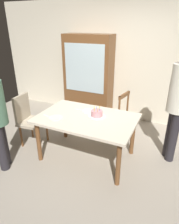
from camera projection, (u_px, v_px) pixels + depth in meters
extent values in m
plane|color=#9E9384|center=(87.00, 156.00, 3.46)|extent=(6.40, 6.40, 0.00)
cube|color=beige|center=(122.00, 62.00, 4.46)|extent=(6.40, 0.10, 2.60)
cube|color=beige|center=(87.00, 118.00, 3.16)|extent=(1.55, 1.02, 0.04)
cylinder|color=brown|center=(39.00, 141.00, 3.23)|extent=(0.07, 0.07, 0.71)
cylinder|color=brown|center=(118.00, 164.00, 2.72)|extent=(0.07, 0.07, 0.71)
cylinder|color=brown|center=(65.00, 121.00, 3.91)|extent=(0.07, 0.07, 0.71)
cylinder|color=brown|center=(133.00, 136.00, 3.40)|extent=(0.07, 0.07, 0.71)
cylinder|color=silver|center=(97.00, 116.00, 3.18)|extent=(0.28, 0.28, 0.01)
cylinder|color=#D18C93|center=(97.00, 113.00, 3.16)|extent=(0.18, 0.18, 0.09)
cylinder|color=#4C7FE5|center=(100.00, 109.00, 3.11)|extent=(0.01, 0.01, 0.05)
sphere|color=#FFC64C|center=(100.00, 108.00, 3.09)|extent=(0.01, 0.01, 0.01)
cylinder|color=yellow|center=(99.00, 108.00, 3.15)|extent=(0.01, 0.01, 0.05)
sphere|color=#FFC64C|center=(99.00, 106.00, 3.14)|extent=(0.01, 0.01, 0.01)
cylinder|color=#4C7FE5|center=(97.00, 108.00, 3.17)|extent=(0.01, 0.01, 0.05)
sphere|color=#FFC64C|center=(97.00, 106.00, 3.16)|extent=(0.01, 0.01, 0.01)
cylinder|color=#F2994C|center=(94.00, 108.00, 3.15)|extent=(0.01, 0.01, 0.05)
sphere|color=#FFC64C|center=(94.00, 106.00, 3.14)|extent=(0.01, 0.01, 0.01)
cylinder|color=yellow|center=(94.00, 110.00, 3.10)|extent=(0.01, 0.01, 0.05)
sphere|color=#FFC64C|center=(94.00, 108.00, 3.09)|extent=(0.01, 0.01, 0.01)
cylinder|color=#F2994C|center=(97.00, 110.00, 3.08)|extent=(0.01, 0.01, 0.05)
sphere|color=#FFC64C|center=(97.00, 108.00, 3.07)|extent=(0.01, 0.01, 0.01)
cylinder|color=silver|center=(56.00, 118.00, 3.12)|extent=(0.22, 0.22, 0.01)
cylinder|color=silver|center=(88.00, 111.00, 3.37)|extent=(0.22, 0.22, 0.01)
cube|color=silver|center=(48.00, 116.00, 3.19)|extent=(0.18, 0.05, 0.01)
cube|color=silver|center=(80.00, 109.00, 3.43)|extent=(0.18, 0.02, 0.01)
cube|color=tan|center=(113.00, 116.00, 3.89)|extent=(0.51, 0.51, 0.05)
cylinder|color=brown|center=(110.00, 121.00, 4.21)|extent=(0.04, 0.04, 0.42)
cylinder|color=brown|center=(101.00, 128.00, 3.95)|extent=(0.04, 0.04, 0.42)
cylinder|color=brown|center=(124.00, 126.00, 4.03)|extent=(0.04, 0.04, 0.42)
cylinder|color=brown|center=(116.00, 133.00, 3.78)|extent=(0.04, 0.04, 0.42)
cylinder|color=brown|center=(128.00, 103.00, 3.82)|extent=(0.04, 0.04, 0.50)
cylinder|color=brown|center=(119.00, 110.00, 3.55)|extent=(0.04, 0.04, 0.50)
cube|color=brown|center=(124.00, 95.00, 3.60)|extent=(0.11, 0.40, 0.06)
cube|color=tan|center=(33.00, 122.00, 3.65)|extent=(0.48, 0.48, 0.05)
cylinder|color=brown|center=(37.00, 140.00, 3.55)|extent=(0.04, 0.04, 0.42)
cylinder|color=brown|center=(47.00, 131.00, 3.84)|extent=(0.04, 0.04, 0.42)
cylinder|color=brown|center=(21.00, 136.00, 3.65)|extent=(0.04, 0.04, 0.42)
cylinder|color=brown|center=(32.00, 128.00, 3.95)|extent=(0.04, 0.04, 0.42)
cube|color=tan|center=(22.00, 108.00, 3.61)|extent=(0.09, 0.40, 0.50)
cylinder|color=#262328|center=(1.00, 148.00, 3.02)|extent=(0.14, 0.14, 0.77)
cylinder|color=#262328|center=(3.00, 143.00, 3.13)|extent=(0.14, 0.14, 0.77)
cylinder|color=#262328|center=(170.00, 133.00, 3.32)|extent=(0.14, 0.14, 0.87)
cylinder|color=#262328|center=(173.00, 137.00, 3.20)|extent=(0.14, 0.14, 0.87)
cube|color=brown|center=(88.00, 77.00, 4.63)|extent=(1.10, 0.44, 1.90)
cube|color=silver|center=(84.00, 69.00, 4.34)|extent=(0.94, 0.01, 1.04)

